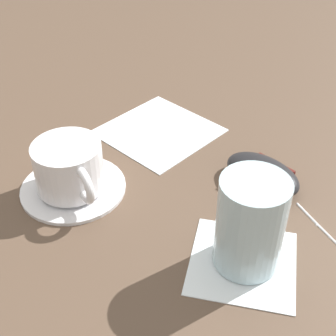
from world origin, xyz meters
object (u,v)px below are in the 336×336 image
coffee_cup (69,167)px  drinking_glass (250,223)px  saucer (73,186)px  computer_mouse (262,174)px

coffee_cup → drinking_glass: drinking_glass is taller
saucer → coffee_cup: coffee_cup is taller
coffee_cup → drinking_glass: size_ratio=1.00×
saucer → coffee_cup: bearing=-143.7°
computer_mouse → coffee_cup: bearing=123.4°
coffee_cup → drinking_glass: (0.00, -0.23, 0.02)m
coffee_cup → computer_mouse: coffee_cup is taller
saucer → drinking_glass: bearing=-90.9°
saucer → computer_mouse: computer_mouse is taller
computer_mouse → drinking_glass: bearing=-167.0°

